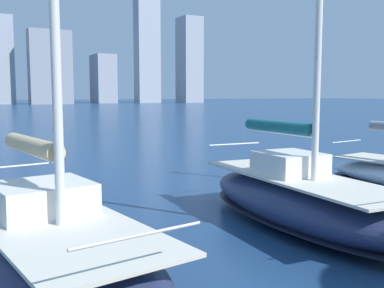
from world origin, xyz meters
The scene contains 2 objects.
sailboat_teal centered at (-2.83, -6.21, 0.73)m, with size 2.70×7.16×10.33m.
sailboat_tan centered at (3.23, -5.71, 0.66)m, with size 3.65×7.10×9.54m.
Camera 1 is at (4.64, 2.16, 3.27)m, focal length 42.00 mm.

